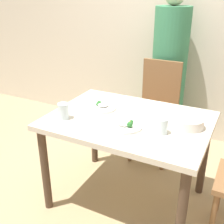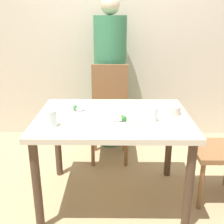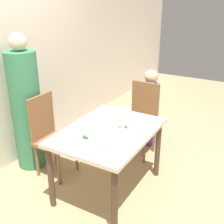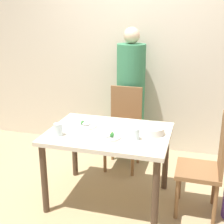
# 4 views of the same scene
# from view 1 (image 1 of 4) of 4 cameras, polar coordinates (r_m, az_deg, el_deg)

# --- Properties ---
(ground_plane) EXTENTS (10.00, 10.00, 0.00)m
(ground_plane) POSITION_cam_1_polar(r_m,az_deg,el_deg) (2.43, 2.98, -17.11)
(ground_plane) COLOR tan
(wall_back) EXTENTS (10.00, 0.06, 2.70)m
(wall_back) POSITION_cam_1_polar(r_m,az_deg,el_deg) (3.16, 14.48, 18.76)
(wall_back) COLOR beige
(wall_back) RESTS_ON ground_plane
(dining_table) EXTENTS (1.15, 0.84, 0.73)m
(dining_table) POSITION_cam_1_polar(r_m,az_deg,el_deg) (2.07, 3.35, -3.67)
(dining_table) COLOR beige
(dining_table) RESTS_ON ground_plane
(chair_adult_spot) EXTENTS (0.40, 0.40, 0.97)m
(chair_adult_spot) POSITION_cam_1_polar(r_m,az_deg,el_deg) (2.79, 8.98, 0.69)
(chair_adult_spot) COLOR brown
(chair_adult_spot) RESTS_ON ground_plane
(person_adult) EXTENTS (0.35, 0.35, 1.64)m
(person_adult) POSITION_cam_1_polar(r_m,az_deg,el_deg) (3.02, 11.38, 7.24)
(person_adult) COLOR #387F56
(person_adult) RESTS_ON ground_plane
(bowl_curry) EXTENTS (0.19, 0.19, 0.07)m
(bowl_curry) POSITION_cam_1_polar(r_m,az_deg,el_deg) (1.95, 15.45, -2.08)
(bowl_curry) COLOR silver
(bowl_curry) RESTS_ON dining_table
(plate_rice_adult) EXTENTS (0.21, 0.21, 0.06)m
(plate_rice_adult) POSITION_cam_1_polar(r_m,az_deg,el_deg) (1.89, 2.88, -2.84)
(plate_rice_adult) COLOR white
(plate_rice_adult) RESTS_ON dining_table
(plate_rice_child) EXTENTS (0.23, 0.23, 0.05)m
(plate_rice_child) POSITION_cam_1_polar(r_m,az_deg,el_deg) (2.18, -2.20, 1.05)
(plate_rice_child) COLOR white
(plate_rice_child) RESTS_ON dining_table
(glass_water_tall) EXTENTS (0.07, 0.07, 0.10)m
(glass_water_tall) POSITION_cam_1_polar(r_m,az_deg,el_deg) (1.83, 10.12, -2.83)
(glass_water_tall) COLOR silver
(glass_water_tall) RESTS_ON dining_table
(glass_water_short) EXTENTS (0.08, 0.08, 0.12)m
(glass_water_short) POSITION_cam_1_polar(r_m,az_deg,el_deg) (2.03, -9.85, 0.18)
(glass_water_short) COLOR silver
(glass_water_short) RESTS_ON dining_table
(napkin_folded) EXTENTS (0.14, 0.14, 0.01)m
(napkin_folded) POSITION_cam_1_polar(r_m,az_deg,el_deg) (2.28, 8.10, 1.57)
(napkin_folded) COLOR white
(napkin_folded) RESTS_ON dining_table
(fork_steel) EXTENTS (0.18, 0.03, 0.01)m
(fork_steel) POSITION_cam_1_polar(r_m,az_deg,el_deg) (2.18, 12.85, 0.08)
(fork_steel) COLOR silver
(fork_steel) RESTS_ON dining_table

